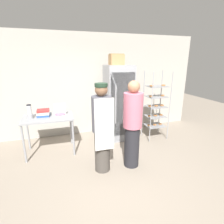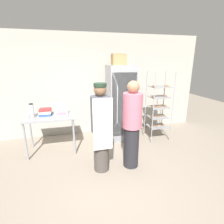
{
  "view_description": "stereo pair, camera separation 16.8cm",
  "coord_description": "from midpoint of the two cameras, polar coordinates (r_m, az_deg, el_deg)",
  "views": [
    {
      "loc": [
        -0.95,
        -2.57,
        2.09
      ],
      "look_at": [
        0.09,
        0.7,
        1.07
      ],
      "focal_mm": 28.0,
      "sensor_mm": 36.0,
      "label": 1
    },
    {
      "loc": [
        -0.78,
        -2.62,
        2.09
      ],
      "look_at": [
        0.09,
        0.7,
        1.07
      ],
      "focal_mm": 28.0,
      "sensor_mm": 36.0,
      "label": 2
    }
  ],
  "objects": [
    {
      "name": "ground_plane",
      "position": [
        3.44,
        3.15,
        -20.83
      ],
      "size": [
        14.0,
        14.0,
        0.0
      ],
      "primitive_type": "plane",
      "color": "gray"
    },
    {
      "name": "back_wall",
      "position": [
        5.1,
        -4.89,
        8.77
      ],
      "size": [
        6.4,
        0.12,
        2.8
      ],
      "primitive_type": "cube",
      "color": "#ADA89E",
      "rests_on": "ground_plane"
    },
    {
      "name": "refrigerator",
      "position": [
        4.65,
        3.82,
        2.84
      ],
      "size": [
        0.68,
        0.67,
        1.97
      ],
      "color": "gray",
      "rests_on": "ground_plane"
    },
    {
      "name": "baking_rack",
      "position": [
        4.82,
        15.94,
        1.6
      ],
      "size": [
        0.57,
        0.47,
        1.83
      ],
      "color": "#93969B",
      "rests_on": "ground_plane"
    },
    {
      "name": "prep_counter",
      "position": [
        4.21,
        -18.49,
        -2.52
      ],
      "size": [
        1.09,
        0.7,
        0.87
      ],
      "color": "gray",
      "rests_on": "ground_plane"
    },
    {
      "name": "donut_box",
      "position": [
        4.08,
        -14.97,
        -0.61
      ],
      "size": [
        0.26,
        0.24,
        0.28
      ],
      "color": "silver",
      "rests_on": "prep_counter"
    },
    {
      "name": "blender_pitcher",
      "position": [
        4.17,
        -23.66,
        0.21
      ],
      "size": [
        0.11,
        0.11,
        0.31
      ],
      "color": "#99999E",
      "rests_on": "prep_counter"
    },
    {
      "name": "binder_stack",
      "position": [
        4.25,
        -19.86,
        0.02
      ],
      "size": [
        0.28,
        0.26,
        0.15
      ],
      "color": "#2D5193",
      "rests_on": "prep_counter"
    },
    {
      "name": "cardboard_storage_box",
      "position": [
        4.58,
        3.3,
        16.74
      ],
      "size": [
        0.36,
        0.27,
        0.27
      ],
      "color": "#A87F51",
      "rests_on": "refrigerator"
    },
    {
      "name": "person_baker",
      "position": [
        3.25,
        -2.16,
        -5.11
      ],
      "size": [
        0.36,
        0.38,
        1.71
      ],
      "color": "#47423D",
      "rests_on": "ground_plane"
    },
    {
      "name": "person_customer",
      "position": [
        3.41,
        7.95,
        -4.25
      ],
      "size": [
        0.37,
        0.37,
        1.74
      ],
      "color": "#232328",
      "rests_on": "ground_plane"
    }
  ]
}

